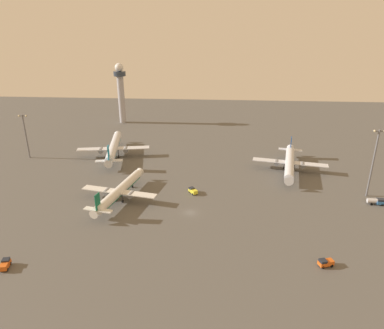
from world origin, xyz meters
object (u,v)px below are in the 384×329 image
(airplane_far_stand, at_px, (290,163))
(fuel_truck, at_px, (377,201))
(control_tower, at_px, (121,89))
(cargo_loader, at_px, (193,191))
(airplane_near_gate, at_px, (119,191))
(apron_light_west, at_px, (374,159))
(baggage_tractor, at_px, (326,263))
(apron_light_east, at_px, (26,133))
(airplane_terminal_side, at_px, (114,148))
(maintenance_van, at_px, (5,264))

(airplane_far_stand, distance_m, fuel_truck, 40.74)
(control_tower, bearing_deg, cargo_loader, -62.05)
(control_tower, xyz_separation_m, airplane_near_gate, (29.19, -114.67, -19.28))
(airplane_near_gate, bearing_deg, apron_light_west, 17.64)
(control_tower, relative_size, airplane_near_gate, 1.04)
(baggage_tractor, bearing_deg, airplane_near_gate, 44.47)
(control_tower, xyz_separation_m, apron_light_west, (125.29, -104.04, -7.61))
(baggage_tractor, bearing_deg, cargo_loader, 25.14)
(cargo_loader, height_order, apron_light_west, apron_light_west)
(apron_light_west, xyz_separation_m, apron_light_east, (-154.38, 31.23, -2.47))
(control_tower, bearing_deg, airplane_terminal_side, -78.93)
(control_tower, bearing_deg, apron_light_west, -39.70)
(airplane_terminal_side, xyz_separation_m, apron_light_west, (112.10, -36.61, 10.89))
(airplane_terminal_side, xyz_separation_m, maintenance_van, (-4.64, -89.82, -3.36))
(apron_light_east, bearing_deg, airplane_terminal_side, 7.25)
(airplane_far_stand, bearing_deg, control_tower, -27.93)
(airplane_far_stand, bearing_deg, fuel_truck, 142.51)
(airplane_far_stand, xyz_separation_m, maintenance_van, (-90.81, -76.71, -3.03))
(airplane_near_gate, relative_size, fuel_truck, 6.02)
(cargo_loader, relative_size, apron_light_east, 0.20)
(control_tower, relative_size, airplane_far_stand, 0.93)
(fuel_truck, bearing_deg, apron_light_east, -101.34)
(airplane_terminal_side, bearing_deg, baggage_tractor, -54.79)
(maintenance_van, xyz_separation_m, cargo_loader, (48.26, 50.15, 0.00))
(control_tower, height_order, apron_light_west, control_tower)
(airplane_near_gate, height_order, apron_light_east, apron_light_east)
(airplane_far_stand, bearing_deg, apron_light_east, 7.65)
(airplane_far_stand, relative_size, apron_light_east, 1.93)
(control_tower, relative_size, cargo_loader, 8.89)
(airplane_terminal_side, distance_m, maintenance_van, 90.00)
(airplane_near_gate, height_order, apron_light_west, apron_light_west)
(apron_light_west, height_order, apron_light_east, apron_light_west)
(airplane_near_gate, bearing_deg, fuel_truck, 13.49)
(fuel_truck, relative_size, maintenance_van, 1.42)
(airplane_far_stand, height_order, baggage_tractor, airplane_far_stand)
(airplane_near_gate, distance_m, airplane_far_stand, 78.05)
(baggage_tractor, xyz_separation_m, apron_light_east, (-126.17, 76.86, 11.78))
(airplane_terminal_side, bearing_deg, airplane_near_gate, -81.65)
(airplane_terminal_side, xyz_separation_m, cargo_loader, (43.63, -39.67, -3.36))
(airplane_near_gate, xyz_separation_m, maintenance_van, (-20.63, -42.57, -2.57))
(maintenance_van, height_order, apron_light_west, apron_light_west)
(airplane_near_gate, bearing_deg, apron_light_east, 155.63)
(airplane_far_stand, height_order, maintenance_van, airplane_far_stand)
(airplane_near_gate, distance_m, apron_light_east, 72.35)
(airplane_terminal_side, bearing_deg, fuel_truck, -31.43)
(cargo_loader, bearing_deg, airplane_far_stand, -4.42)
(airplane_far_stand, xyz_separation_m, airplane_terminal_side, (-86.18, 13.11, 0.33))
(maintenance_van, relative_size, cargo_loader, 1.00)
(baggage_tractor, distance_m, fuel_truck, 48.44)
(airplane_far_stand, bearing_deg, baggage_tractor, 99.19)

